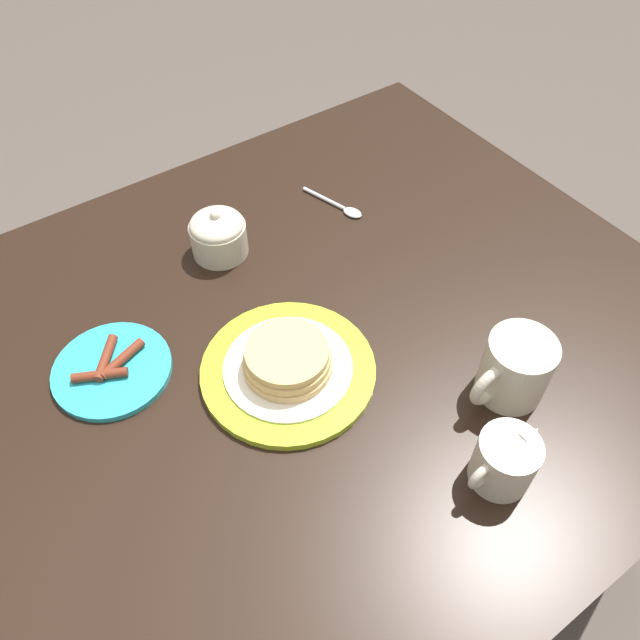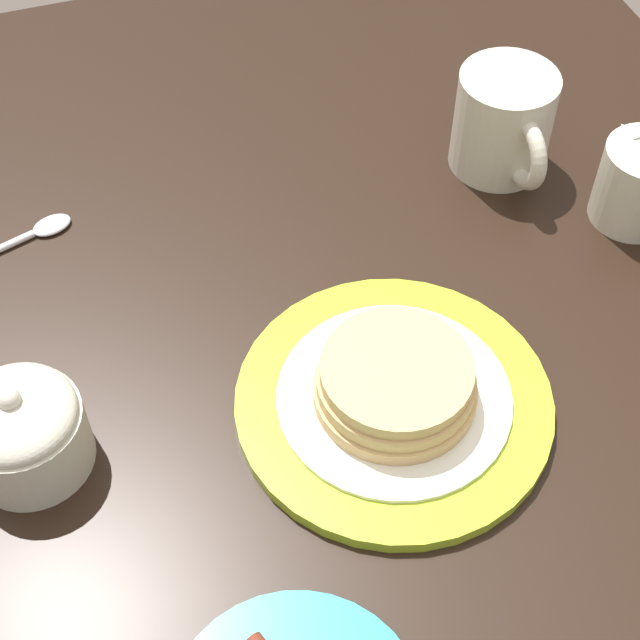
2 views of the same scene
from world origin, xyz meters
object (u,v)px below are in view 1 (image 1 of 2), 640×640
Objects in this scene: pancake_plate at (288,365)px; coffee_mug at (514,369)px; creamer_pitcher at (505,460)px; sugar_bowl at (218,234)px; spoon at (341,207)px; side_plate_bacon at (112,369)px.

pancake_plate is 0.31m from coffee_mug.
creamer_pitcher is 1.21× the size of sugar_bowl.
creamer_pitcher is at bearing 114.86° from pancake_plate.
pancake_plate is 2.21× the size of creamer_pitcher.
creamer_pitcher is at bearing 74.98° from spoon.
coffee_mug reaches higher than spoon.
side_plate_bacon is 0.49m from spoon.
spoon is (-0.48, -0.10, -0.00)m from side_plate_bacon.
coffee_mug is (-0.44, 0.35, 0.04)m from side_plate_bacon.
spoon is at bearing -167.78° from side_plate_bacon.
pancake_plate is 0.32m from creamer_pitcher.
coffee_mug is 1.13× the size of creamer_pitcher.
coffee_mug reaches higher than creamer_pitcher.
spoon is at bearing -95.27° from coffee_mug.
sugar_bowl is (0.19, -0.48, -0.01)m from coffee_mug.
pancake_plate is 1.94× the size of spoon.
side_plate_bacon is 1.81× the size of sugar_bowl.
pancake_plate reaches higher than spoon.
coffee_mug reaches higher than pancake_plate.
pancake_plate is 0.37m from spoon.
pancake_plate is 1.96× the size of coffee_mug.
coffee_mug is 0.13m from creamer_pitcher.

